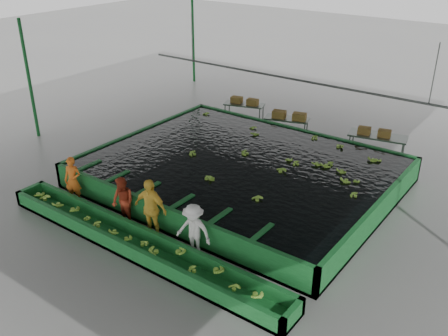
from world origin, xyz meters
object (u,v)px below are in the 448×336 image
Objects in this scene: packing_table_left at (244,112)px; worker_b at (123,202)px; box_stack_left at (245,104)px; box_stack_mid at (289,119)px; box_stack_right at (374,135)px; worker_c at (150,209)px; worker_d at (194,231)px; flotation_tank at (241,172)px; sorting_trough at (137,244)px; packing_table_right at (376,147)px; packing_table_mid at (286,127)px; worker_a at (73,180)px.

worker_b is at bearing -77.34° from packing_table_left.
box_stack_mid is at bearing -12.18° from box_stack_left.
box_stack_right is at bearing 73.11° from worker_b.
worker_c is 1.30× the size of box_stack_mid.
flotation_tank is at bearing 97.18° from worker_d.
box_stack_right reaches higher than box_stack_mid.
box_stack_mid reaches higher than sorting_trough.
flotation_tank is 4.52m from worker_b.
worker_b reaches higher than packing_table_right.
packing_table_left is at bearing 167.45° from box_stack_left.
packing_table_right is (4.39, 9.18, -0.28)m from worker_b.
packing_table_mid is (-0.74, 9.14, -0.51)m from worker_c.
packing_table_left is (-3.32, 9.67, -0.51)m from worker_c.
box_stack_left is 0.91× the size of box_stack_mid.
box_stack_left is at bearing 167.82° from box_stack_mid.
packing_table_left is 0.42m from box_stack_left.
box_stack_mid is (-0.81, 4.79, 0.40)m from flotation_tank.
sorting_trough is 8.15× the size of box_stack_right.
worker_a is (-3.68, 0.80, 0.54)m from sorting_trough.
sorting_trough is at bearing -82.79° from worker_c.
box_stack_mid is at bearing 94.86° from worker_b.
box_stack_right is at bearing 64.46° from worker_c.
box_stack_left is at bearing 123.13° from flotation_tank.
packing_table_mid is 0.45m from box_stack_mid.
box_stack_left reaches higher than packing_table_mid.
box_stack_left reaches higher than packing_table_left.
worker_a is at bearing 173.36° from worker_c.
worker_d reaches higher than box_stack_mid.
worker_c is at bearing -86.13° from box_stack_mid.
worker_c is at bearing 169.13° from worker_d.
box_stack_left is (-6.55, 0.48, 0.34)m from packing_table_right.
worker_a reaches higher than box_stack_right.
sorting_trough is 6.30× the size of worker_d.
worker_c is 9.18m from packing_table_mid.
packing_table_left is at bearing 108.58° from sorting_trough.
packing_table_mid is at bearing -11.68° from packing_table_left.
worker_a is 0.86× the size of packing_table_left.
worker_a is at bearing -106.67° from packing_table_mid.
box_stack_left is 2.75m from box_stack_mid.
box_stack_left is at bearing 168.33° from packing_table_mid.
box_stack_left is (-2.15, 9.67, 0.06)m from worker_b.
box_stack_mid is (2.71, -0.58, 0.43)m from packing_table_left.
worker_d is at bearing -71.95° from flotation_tank.
packing_table_mid is 0.85× the size of packing_table_right.
flotation_tank is at bearing 90.00° from sorting_trough.
worker_b is at bearing 169.13° from worker_d.
worker_a is at bearing -107.50° from box_stack_mid.
box_stack_mid is at bearing 99.63° from flotation_tank.
box_stack_left is (-2.56, 0.53, 0.42)m from packing_table_mid.
packing_table_mid is 1.52× the size of box_stack_right.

